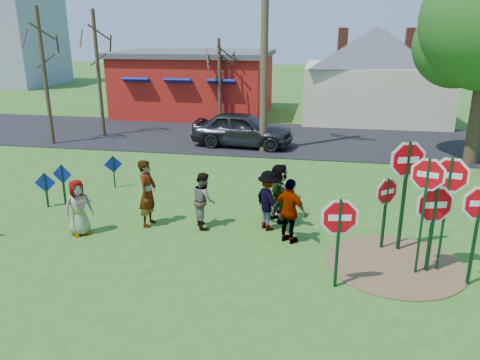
# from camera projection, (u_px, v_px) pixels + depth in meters

# --- Properties ---
(ground) EXTENTS (120.00, 120.00, 0.00)m
(ground) POSITION_uv_depth(u_px,v_px,m) (218.00, 233.00, 12.73)
(ground) COLOR #27621C
(ground) RESTS_ON ground
(road) EXTENTS (120.00, 7.50, 0.04)m
(road) POSITION_uv_depth(u_px,v_px,m) (269.00, 138.00, 23.48)
(road) COLOR black
(road) RESTS_ON ground
(dirt_patch) EXTENTS (3.20, 3.20, 0.03)m
(dirt_patch) POSITION_uv_depth(u_px,v_px,m) (394.00, 264.00, 11.03)
(dirt_patch) COLOR brown
(dirt_patch) RESTS_ON ground
(red_building) EXTENTS (9.40, 7.69, 3.90)m
(red_building) POSITION_uv_depth(u_px,v_px,m) (196.00, 82.00, 29.87)
(red_building) COLOR #A62110
(red_building) RESTS_ON ground
(cream_house) EXTENTS (9.40, 9.40, 6.50)m
(cream_house) POSITION_uv_depth(u_px,v_px,m) (375.00, 70.00, 27.72)
(cream_house) COLOR beige
(cream_house) RESTS_ON ground
(stop_sign_a) EXTENTS (1.06, 0.23, 2.15)m
(stop_sign_a) POSITION_uv_depth(u_px,v_px,m) (339.00, 224.00, 9.65)
(stop_sign_a) COLOR #0E3316
(stop_sign_a) RESTS_ON ground
(stop_sign_b) EXTENTS (1.14, 0.41, 2.95)m
(stop_sign_b) POSITION_uv_depth(u_px,v_px,m) (407.00, 169.00, 11.09)
(stop_sign_b) COLOR #0E3316
(stop_sign_b) RESTS_ON ground
(stop_sign_c) EXTENTS (0.94, 0.32, 2.85)m
(stop_sign_c) POSITION_uv_depth(u_px,v_px,m) (426.00, 190.00, 10.01)
(stop_sign_c) COLOR #0E3316
(stop_sign_c) RESTS_ON ground
(stop_sign_d) EXTENTS (1.06, 0.25, 2.83)m
(stop_sign_d) POSITION_uv_depth(u_px,v_px,m) (449.00, 186.00, 10.14)
(stop_sign_d) COLOR #0E3316
(stop_sign_d) RESTS_ON ground
(stop_sign_e) EXTENTS (1.14, 0.34, 2.23)m
(stop_sign_e) POSITION_uv_depth(u_px,v_px,m) (434.00, 211.00, 10.26)
(stop_sign_e) COLOR #0E3316
(stop_sign_e) RESTS_ON ground
(stop_sign_f) EXTENTS (1.01, 0.12, 2.39)m
(stop_sign_f) POSITION_uv_depth(u_px,v_px,m) (479.00, 211.00, 9.65)
(stop_sign_f) COLOR #0E3316
(stop_sign_f) RESTS_ON ground
(stop_sign_g) EXTENTS (0.74, 0.60, 1.99)m
(stop_sign_g) POSITION_uv_depth(u_px,v_px,m) (386.00, 198.00, 11.41)
(stop_sign_g) COLOR #0E3316
(stop_sign_g) RESTS_ON ground
(blue_diamond_b) EXTENTS (0.63, 0.06, 1.31)m
(blue_diamond_b) POSITION_uv_depth(u_px,v_px,m) (63.00, 180.00, 14.51)
(blue_diamond_b) COLOR #0E3316
(blue_diamond_b) RESTS_ON ground
(blue_diamond_c) EXTENTS (0.63, 0.15, 1.12)m
(blue_diamond_c) POSITION_uv_depth(u_px,v_px,m) (46.00, 186.00, 14.34)
(blue_diamond_c) COLOR #0E3316
(blue_diamond_c) RESTS_ON ground
(blue_diamond_d) EXTENTS (0.56, 0.28, 1.15)m
(blue_diamond_d) POSITION_uv_depth(u_px,v_px,m) (114.00, 168.00, 16.07)
(blue_diamond_d) COLOR #0E3316
(blue_diamond_d) RESTS_ON ground
(person_a) EXTENTS (0.87, 0.88, 1.53)m
(person_a) POSITION_uv_depth(u_px,v_px,m) (78.00, 208.00, 12.42)
(person_a) COLOR #43468A
(person_a) RESTS_ON ground
(person_b) EXTENTS (0.49, 0.72, 1.89)m
(person_b) POSITION_uv_depth(u_px,v_px,m) (148.00, 193.00, 12.96)
(person_b) COLOR #1E6B5B
(person_b) RESTS_ON ground
(person_c) EXTENTS (0.87, 0.95, 1.57)m
(person_c) POSITION_uv_depth(u_px,v_px,m) (204.00, 200.00, 12.92)
(person_c) COLOR brown
(person_c) RESTS_ON ground
(person_d) EXTENTS (1.16, 1.24, 1.68)m
(person_d) POSITION_uv_depth(u_px,v_px,m) (269.00, 201.00, 12.71)
(person_d) COLOR #313135
(person_d) RESTS_ON ground
(person_e) EXTENTS (1.07, 0.89, 1.72)m
(person_e) POSITION_uv_depth(u_px,v_px,m) (290.00, 211.00, 11.92)
(person_e) COLOR #462C4F
(person_e) RESTS_ON ground
(person_f) EXTENTS (1.36, 1.57, 1.71)m
(person_f) POSITION_uv_depth(u_px,v_px,m) (279.00, 193.00, 13.26)
(person_f) COLOR #1B5327
(person_f) RESTS_ON ground
(suv) EXTENTS (4.80, 2.24, 1.59)m
(suv) POSITION_uv_depth(u_px,v_px,m) (243.00, 129.00, 21.63)
(suv) COLOR #2D2E32
(suv) RESTS_ON road
(utility_pole) EXTENTS (2.35, 1.17, 10.30)m
(utility_pole) POSITION_uv_depth(u_px,v_px,m) (265.00, 25.00, 19.29)
(utility_pole) COLOR #4C3823
(utility_pole) RESTS_ON ground
(bare_tree_west) EXTENTS (1.80, 1.80, 6.24)m
(bare_tree_west) POSITION_uv_depth(u_px,v_px,m) (42.00, 57.00, 21.10)
(bare_tree_west) COLOR #382819
(bare_tree_west) RESTS_ON ground
(bare_tree_east) EXTENTS (1.80, 1.80, 4.34)m
(bare_tree_east) POSITION_uv_depth(u_px,v_px,m) (220.00, 76.00, 25.44)
(bare_tree_east) COLOR #382819
(bare_tree_east) RESTS_ON ground
(bare_tree_mid) EXTENTS (1.80, 1.80, 6.16)m
(bare_tree_mid) POSITION_uv_depth(u_px,v_px,m) (97.00, 56.00, 22.79)
(bare_tree_mid) COLOR #382819
(bare_tree_mid) RESTS_ON ground
(bare_tree_extra) EXTENTS (1.80, 1.80, 4.76)m
(bare_tree_extra) POSITION_uv_depth(u_px,v_px,m) (219.00, 70.00, 25.58)
(bare_tree_extra) COLOR #382819
(bare_tree_extra) RESTS_ON ground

